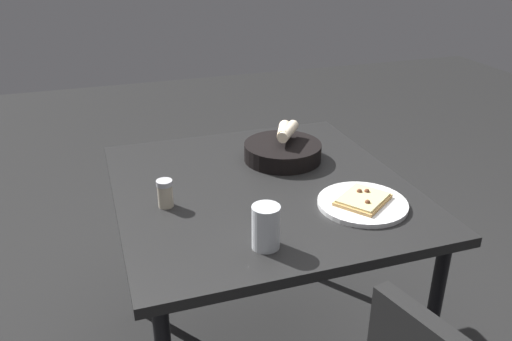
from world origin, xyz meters
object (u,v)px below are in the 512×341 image
at_px(dining_table, 261,204).
at_px(bread_basket, 283,150).
at_px(beer_glass, 266,228).
at_px(pizza_plate, 363,202).
at_px(pepper_shaker, 165,195).

height_order(dining_table, bread_basket, bread_basket).
bearing_deg(beer_glass, bread_basket, -25.57).
distance_m(dining_table, pizza_plate, 0.33).
height_order(bread_basket, pepper_shaker, bread_basket).
distance_m(beer_glass, pepper_shaker, 0.36).
distance_m(dining_table, beer_glass, 0.37).
relative_size(dining_table, bread_basket, 3.53).
bearing_deg(beer_glass, dining_table, -17.17).
relative_size(dining_table, beer_glass, 8.17).
xyz_separation_m(dining_table, pepper_shaker, (-0.04, 0.31, 0.11)).
bearing_deg(beer_glass, pizza_plate, -71.63).
bearing_deg(dining_table, beer_glass, 162.83).
bearing_deg(dining_table, pepper_shaker, 97.65).
height_order(pizza_plate, bread_basket, bread_basket).
relative_size(bread_basket, beer_glass, 2.31).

